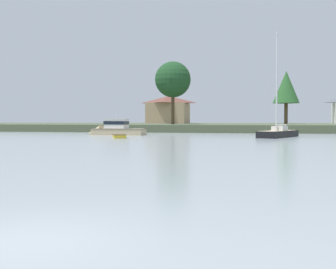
{
  "coord_description": "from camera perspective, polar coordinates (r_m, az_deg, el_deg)",
  "views": [
    {
      "loc": [
        4.54,
        -7.83,
        2.33
      ],
      "look_at": [
        -4.57,
        34.67,
        0.85
      ],
      "focal_mm": 47.21,
      "sensor_mm": 36.0,
      "label": 1
    }
  ],
  "objects": [
    {
      "name": "dinghy_yellow",
      "position": [
        56.34,
        -6.31,
        -0.28
      ],
      "size": [
        2.84,
        3.86,
        0.62
      ],
      "color": "gold",
      "rests_on": "ground"
    },
    {
      "name": "cottage_near_water",
      "position": [
        110.26,
        0.03,
        3.29
      ],
      "size": [
        10.28,
        9.83,
        6.83
      ],
      "color": "tan",
      "rests_on": "far_shore_bank"
    },
    {
      "name": "ground_plane",
      "position": [
        9.35,
        -17.86,
        -12.6
      ],
      "size": [
        436.61,
        436.61,
        0.0
      ],
      "primitive_type": "plane",
      "color": "#939EA3"
    },
    {
      "name": "shore_tree_right_mid",
      "position": [
        100.31,
        15.01,
        5.9
      ],
      "size": [
        5.76,
        5.76,
        11.58
      ],
      "color": "brown",
      "rests_on": "far_shore_bank"
    },
    {
      "name": "shore_tree_far_right",
      "position": [
        89.82,
        0.63,
        7.09
      ],
      "size": [
        7.25,
        7.25,
        12.67
      ],
      "color": "brown",
      "rests_on": "far_shore_bank"
    },
    {
      "name": "far_shore_bank",
      "position": [
        99.68,
        9.49,
        0.98
      ],
      "size": [
        196.48,
        47.63,
        1.38
      ],
      "primitive_type": "cube",
      "color": "#4C563D",
      "rests_on": "ground"
    },
    {
      "name": "cruiser_sand",
      "position": [
        67.04,
        -7.16,
        0.44
      ],
      "size": [
        9.11,
        3.3,
        5.0
      ],
      "color": "tan",
      "rests_on": "ground"
    },
    {
      "name": "sailboat_black",
      "position": [
        59.96,
        14.06,
        -0.06
      ],
      "size": [
        5.76,
        9.79,
        14.33
      ],
      "color": "black",
      "rests_on": "ground"
    }
  ]
}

